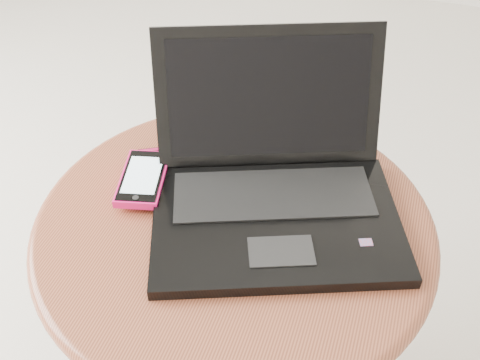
% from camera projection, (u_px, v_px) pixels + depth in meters
% --- Properties ---
extents(table, '(0.60, 0.60, 0.47)m').
position_uv_depth(table, '(234.00, 263.00, 0.93)').
color(table, '#4E2311').
rests_on(table, ground).
extents(laptop, '(0.44, 0.42, 0.22)m').
position_uv_depth(laptop, '(274.00, 184.00, 0.86)').
color(laptop, black).
rests_on(laptop, table).
extents(phone_black, '(0.11, 0.13, 0.01)m').
position_uv_depth(phone_black, '(160.00, 172.00, 0.94)').
color(phone_black, black).
rests_on(phone_black, table).
extents(phone_pink, '(0.09, 0.14, 0.02)m').
position_uv_depth(phone_pink, '(143.00, 178.00, 0.91)').
color(phone_pink, '#E31465').
rests_on(phone_pink, phone_black).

